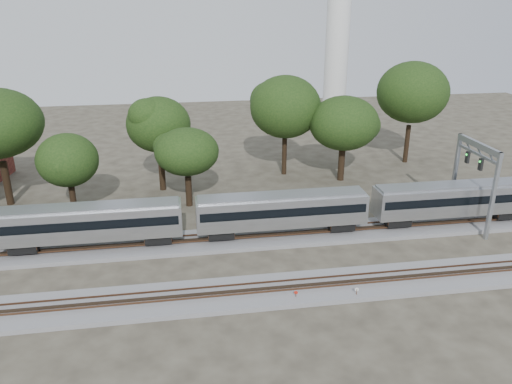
% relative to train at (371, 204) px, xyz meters
% --- Properties ---
extents(ground, '(160.00, 160.00, 0.00)m').
position_rel_train_xyz_m(ground, '(-13.88, -6.00, -3.18)').
color(ground, '#383328').
rests_on(ground, ground).
extents(track_far, '(160.00, 5.00, 0.73)m').
position_rel_train_xyz_m(track_far, '(-13.88, 0.00, -2.97)').
color(track_far, slate).
rests_on(track_far, ground).
extents(track_near, '(160.00, 5.00, 0.73)m').
position_rel_train_xyz_m(track_near, '(-13.88, -10.00, -2.97)').
color(track_near, slate).
rests_on(track_near, ground).
extents(train, '(108.02, 3.08, 4.54)m').
position_rel_train_xyz_m(train, '(0.00, 0.00, 0.00)').
color(train, silver).
rests_on(train, ground).
extents(switch_stand_red, '(0.29, 0.12, 0.94)m').
position_rel_train_xyz_m(switch_stand_red, '(-10.62, -11.45, -2.58)').
color(switch_stand_red, '#512D19').
rests_on(switch_stand_red, ground).
extents(switch_stand_white, '(0.33, 0.09, 1.04)m').
position_rel_train_xyz_m(switch_stand_white, '(-5.66, -11.92, -2.51)').
color(switch_stand_white, '#512D19').
rests_on(switch_stand_white, ground).
extents(switch_lever, '(0.53, 0.35, 0.30)m').
position_rel_train_xyz_m(switch_lever, '(-7.51, -12.02, -3.03)').
color(switch_lever, '#512D19').
rests_on(switch_lever, ground).
extents(signal_gantry, '(0.64, 7.57, 9.21)m').
position_rel_train_xyz_m(signal_gantry, '(11.12, 0.00, 3.53)').
color(signal_gantry, gray).
rests_on(signal_gantry, ground).
extents(tree_2, '(6.80, 6.80, 9.58)m').
position_rel_train_xyz_m(tree_2, '(-31.23, 8.84, 3.49)').
color(tree_2, black).
rests_on(tree_2, ground).
extents(tree_3, '(8.66, 8.66, 12.21)m').
position_rel_train_xyz_m(tree_3, '(-21.60, 16.04, 5.33)').
color(tree_3, black).
rests_on(tree_3, ground).
extents(tree_4, '(6.75, 6.75, 9.52)m').
position_rel_train_xyz_m(tree_4, '(-18.43, 10.17, 3.44)').
color(tree_4, black).
rests_on(tree_4, ground).
extents(tree_5, '(9.60, 9.60, 13.54)m').
position_rel_train_xyz_m(tree_5, '(-4.93, 19.61, 6.26)').
color(tree_5, black).
rests_on(tree_5, ground).
extents(tree_6, '(7.95, 7.95, 11.21)m').
position_rel_train_xyz_m(tree_6, '(2.11, 15.97, 4.62)').
color(tree_6, black).
rests_on(tree_6, ground).
extents(tree_7, '(10.59, 10.59, 14.93)m').
position_rel_train_xyz_m(tree_7, '(14.20, 22.07, 7.23)').
color(tree_7, black).
rests_on(tree_7, ground).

